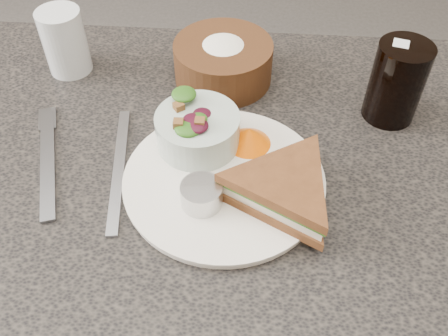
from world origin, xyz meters
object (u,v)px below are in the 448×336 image
bread_basket (223,56)px  cola_glass (398,79)px  salad_bowl (198,125)px  dining_table (213,306)px  water_glass (65,42)px  dinner_plate (224,181)px  sandwich (285,189)px  dressing_ramekin (202,195)px

bread_basket → cola_glass: (0.25, -0.07, 0.02)m
cola_glass → salad_bowl: bearing=-161.1°
dining_table → water_glass: size_ratio=9.62×
dinner_plate → salad_bowl: (-0.04, 0.06, 0.04)m
water_glass → salad_bowl: bearing=-36.3°
salad_bowl → bread_basket: bread_basket is taller
sandwich → salad_bowl: 0.15m
dinner_plate → cola_glass: (0.23, 0.16, 0.06)m
bread_basket → sandwich: bearing=-69.7°
dining_table → dinner_plate: (0.02, -0.01, 0.38)m
dining_table → dressing_ramekin: (-0.00, -0.06, 0.40)m
dining_table → water_glass: bearing=138.7°
sandwich → water_glass: water_glass is taller
dinner_plate → dining_table: bearing=150.0°
dining_table → dinner_plate: size_ratio=3.84×
sandwich → bread_basket: (-0.09, 0.26, 0.01)m
bread_basket → cola_glass: 0.26m
dining_table → bread_basket: bread_basket is taller
cola_glass → sandwich: bearing=-130.0°
dining_table → water_glass: water_glass is taller
dressing_ramekin → dining_table: bearing=86.9°
cola_glass → dressing_ramekin: bearing=-142.4°
salad_bowl → dressing_ramekin: salad_bowl is taller
water_glass → dinner_plate: bearing=-40.5°
salad_bowl → cola_glass: bearing=18.9°
dining_table → cola_glass: bearing=29.3°
salad_bowl → bread_basket: (0.02, 0.16, -0.00)m
sandwich → bread_basket: bread_basket is taller
salad_bowl → bread_basket: size_ratio=0.74×
salad_bowl → dressing_ramekin: (0.02, -0.11, -0.02)m
dining_table → water_glass: (-0.25, 0.22, 0.43)m
dining_table → salad_bowl: 0.42m
sandwich → water_glass: bearing=171.1°
salad_bowl → dining_table: bearing=-69.1°
dressing_ramekin → bread_basket: size_ratio=0.34×
dinner_plate → dressing_ramekin: dressing_ramekin is taller
dining_table → sandwich: bearing=-24.6°
salad_bowl → dinner_plate: bearing=-56.9°
dressing_ramekin → salad_bowl: bearing=98.6°
sandwich → dressing_ramekin: sandwich is taller
sandwich → bread_basket: size_ratio=1.11×
dressing_ramekin → bread_basket: (0.01, 0.27, 0.02)m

